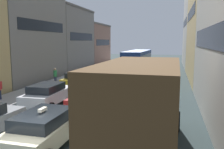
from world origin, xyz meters
name	(u,v)px	position (x,y,z in m)	size (l,w,h in m)	color
sidewalk_left	(74,76)	(-6.70, 20.00, 0.07)	(2.60, 64.00, 0.14)	#9A9A9A
lane_stripe_left	(115,78)	(-1.70, 20.00, 0.01)	(0.16, 60.00, 0.01)	silver
lane_stripe_right	(145,80)	(1.70, 20.00, 0.01)	(0.16, 60.00, 0.01)	silver
building_row_left	(32,33)	(-12.00, 19.69, 5.18)	(7.20, 43.90, 12.55)	tan
building_row_right	(221,25)	(9.90, 24.14, 6.11)	(7.20, 43.90, 13.47)	#B2ADA3
removalist_box_truck	(143,105)	(3.70, 2.06, 1.97)	(2.80, 7.74, 3.58)	#B7B29E
taxi_centre_lane_front	(45,128)	(-0.18, 1.93, 0.80)	(2.10, 4.32, 1.66)	beige
sedan_centre_lane_second	(91,97)	(-0.20, 7.51, 0.80)	(2.10, 4.32, 1.49)	#A51E1E
wagon_left_lane_second	(48,94)	(-3.21, 7.54, 0.80)	(2.16, 4.35, 1.49)	silver
hatchback_centre_lane_third	(119,80)	(0.14, 14.02, 0.80)	(2.21, 4.37, 1.49)	#19592D
sedan_left_lane_third	(79,79)	(-3.52, 13.77, 0.80)	(2.18, 4.36, 1.49)	#B29319
coupe_centre_lane_fourth	(128,73)	(0.00, 19.21, 0.80)	(2.19, 4.36, 1.49)	black
sedan_right_lane_behind_truck	(153,94)	(3.48, 9.32, 0.80)	(2.17, 4.35, 1.49)	#759EB7
bus_mid_queue_primary	(138,59)	(-0.18, 27.32, 1.76)	(3.05, 10.57, 2.90)	navy
pedestrian_mid_sidewalk	(55,75)	(-6.38, 14.64, 0.95)	(0.34, 0.53, 1.66)	#262D47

